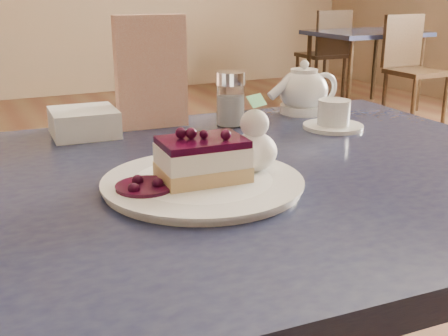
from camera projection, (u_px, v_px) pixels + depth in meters
name	position (u px, v px, depth m)	size (l,w,h in m)	color
main_table	(192.00, 225.00, 0.89)	(1.29, 0.90, 0.77)	#222940
dessert_plate	(203.00, 183.00, 0.82)	(0.29, 0.29, 0.01)	white
cheesecake_slice	(202.00, 160.00, 0.81)	(0.13, 0.10, 0.06)	tan
whipped_cream	(254.00, 151.00, 0.85)	(0.07, 0.07, 0.06)	white
berry_sauce	(145.00, 187.00, 0.78)	(0.08, 0.08, 0.01)	black
tea_set	(309.00, 97.00, 1.26)	(0.16, 0.27, 0.11)	white
menu_card	(151.00, 72.00, 1.14)	(0.14, 0.03, 0.23)	#FFE8CF
sugar_shaker	(230.00, 98.00, 1.16)	(0.06, 0.06, 0.11)	white
napkin_stack	(84.00, 122.00, 1.10)	(0.12, 0.12, 0.05)	white
bg_table_far_right	(361.00, 101.00, 5.05)	(0.92, 1.66, 1.10)	#222940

